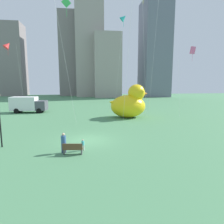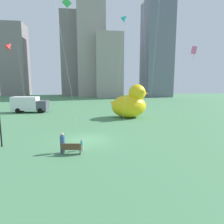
% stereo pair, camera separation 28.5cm
% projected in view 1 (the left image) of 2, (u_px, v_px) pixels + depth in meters
% --- Properties ---
extents(ground_plane, '(140.00, 140.00, 0.00)m').
position_uv_depth(ground_plane, '(88.00, 140.00, 19.08)').
color(ground_plane, '#4B8256').
extents(park_bench, '(1.55, 0.65, 0.90)m').
position_uv_depth(park_bench, '(73.00, 149.00, 15.29)').
color(park_bench, brown).
rests_on(park_bench, ground).
extents(person_adult, '(0.39, 0.39, 1.61)m').
position_uv_depth(person_adult, '(64.00, 142.00, 15.61)').
color(person_adult, '#38476B').
rests_on(person_adult, ground).
extents(person_child, '(0.23, 0.23, 0.94)m').
position_uv_depth(person_child, '(83.00, 144.00, 16.18)').
color(person_child, silver).
rests_on(person_child, ground).
extents(giant_inflatable_duck, '(6.21, 3.99, 5.15)m').
position_uv_depth(giant_inflatable_duck, '(130.00, 103.00, 30.96)').
color(giant_inflatable_duck, yellow).
rests_on(giant_inflatable_duck, ground).
extents(box_truck, '(6.40, 2.84, 2.85)m').
position_uv_depth(box_truck, '(28.00, 105.00, 36.02)').
color(box_truck, white).
rests_on(box_truck, ground).
extents(city_skyline, '(63.32, 21.19, 34.55)m').
position_uv_depth(city_skyline, '(93.00, 55.00, 76.25)').
color(city_skyline, gray).
rests_on(city_skyline, ground).
extents(kite_teal, '(2.50, 2.34, 18.41)m').
position_uv_depth(kite_teal, '(124.00, 18.00, 38.13)').
color(kite_teal, silver).
rests_on(kite_teal, ground).
extents(kite_red, '(2.88, 3.58, 12.61)m').
position_uv_depth(kite_red, '(8.00, 45.00, 34.81)').
color(kite_red, silver).
rests_on(kite_red, ground).
extents(kite_pink, '(2.73, 3.66, 11.09)m').
position_uv_depth(kite_pink, '(193.00, 51.00, 31.61)').
color(kite_pink, silver).
rests_on(kite_pink, ground).
extents(kite_green, '(2.31, 1.58, 16.23)m').
position_uv_depth(kite_green, '(66.00, 10.00, 25.57)').
color(kite_green, silver).
rests_on(kite_green, ground).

